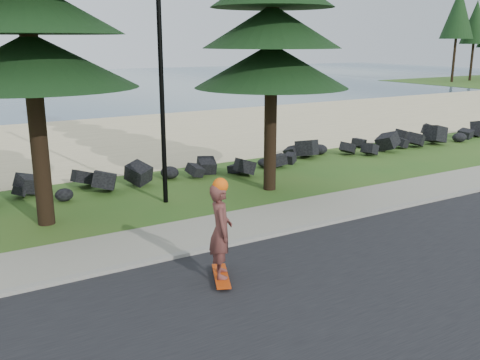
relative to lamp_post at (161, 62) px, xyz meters
The scene contains 8 objects.
ground 5.23m from the lamp_post, 90.00° to the right, with size 160.00×160.00×0.00m, color #29591B.
road 8.74m from the lamp_post, 90.00° to the right, with size 160.00×7.00×0.02m, color black.
kerb 5.79m from the lamp_post, 90.00° to the right, with size 160.00×0.20×0.10m, color gray.
sidewalk 5.08m from the lamp_post, 90.00° to the right, with size 160.00×2.00×0.08m, color gray.
beach_sand 12.03m from the lamp_post, 90.00° to the left, with size 160.00×15.00×0.01m, color #C3B482.
seawall_boulders 4.78m from the lamp_post, 90.00° to the left, with size 60.00×2.40×1.10m, color black, non-canonical shape.
lamp_post is the anchor object (origin of this frame).
skateboarder 6.54m from the lamp_post, 102.11° to the right, with size 0.71×1.17×2.14m.
Camera 1 is at (-5.99, -11.18, 4.71)m, focal length 40.00 mm.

